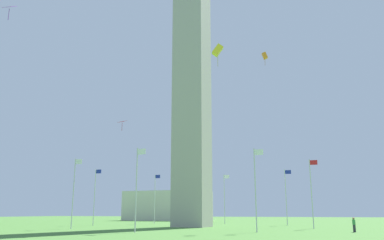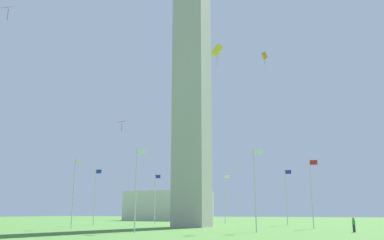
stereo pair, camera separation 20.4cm
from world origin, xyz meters
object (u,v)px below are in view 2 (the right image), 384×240
Objects in this scene: kite_red_diamond at (122,122)px; kite_orange_box at (265,56)px; flagpole_ne at (286,195)px; kite_purple_diamond at (9,8)px; flagpole_e at (225,197)px; flagpole_w at (136,186)px; flagpole_nw at (255,186)px; kite_yellow_box at (217,50)px; distant_building at (168,206)px; flagpole_n at (312,190)px; obelisk_monument at (192,83)px; flagpole_s at (95,194)px; flagpole_se at (155,197)px; person_green_shirt at (354,225)px; flagpole_sw at (74,190)px.

kite_red_diamond is 22.12m from kite_orange_box.
kite_purple_diamond reaches higher than flagpole_ne.
flagpole_e is 1.00× the size of flagpole_w.
kite_orange_box is (0.19, 8.48, 18.73)m from flagpole_nw.
kite_yellow_box reaches higher than flagpole_nw.
flagpole_ne is at bearing -39.03° from distant_building.
flagpole_n is 3.39× the size of kite_yellow_box.
kite_red_diamond is at bearing 172.54° from kite_yellow_box.
obelisk_monument is 16.36× the size of kite_yellow_box.
kite_yellow_box is at bearing -74.60° from flagpole_e.
kite_purple_diamond is at bearing -67.92° from flagpole_s.
kite_red_diamond reaches higher than distant_building.
flagpole_s is (-29.54, -12.24, 0.00)m from flagpole_ne.
person_green_shirt is (34.37, -20.54, -4.23)m from flagpole_se.
flagpole_sw reaches higher than person_green_shirt.
kite_yellow_box is (-3.20, -3.28, 15.37)m from flagpole_nw.
kite_orange_box is (12.43, -21.07, 18.73)m from flagpole_e.
flagpole_e is 24.47m from flagpole_s.
kite_purple_diamond is at bearing -124.85° from kite_yellow_box.
flagpole_ne is 24.47m from flagpole_se.
distant_building is at bearing 111.15° from flagpole_w.
flagpole_s is 38.95m from kite_purple_diamond.
kite_yellow_box is at bearing -134.25° from flagpole_nw.
obelisk_monument reaches higher than flagpole_n.
obelisk_monument is 30.64× the size of kite_purple_diamond.
kite_orange_box reaches higher than flagpole_ne.
kite_orange_box is at bearing -16.77° from obelisk_monument.
flagpole_s is at bearing 172.79° from kite_orange_box.
flagpole_se and flagpole_s have the same top height.
kite_red_diamond is (-0.70, 19.95, -5.58)m from kite_purple_diamond.
flagpole_s is at bearing -7.96° from person_green_shirt.
distant_building is (-22.24, 57.49, -1.26)m from flagpole_w.
kite_purple_diamond is (-15.87, -45.95, 13.91)m from flagpole_ne.
kite_red_diamond is (12.97, -13.77, 8.33)m from flagpole_s.
flagpole_sw is 34.85m from person_green_shirt.
kite_yellow_box reaches higher than flagpole_w.
kite_purple_diamond is (13.68, -33.71, 13.91)m from flagpole_s.
flagpole_n is at bearing -55.90° from person_green_shirt.
flagpole_s and flagpole_sw have the same top height.
flagpole_sw is at bearing -90.00° from flagpole_se.
kite_purple_diamond is at bearing 48.54° from person_green_shirt.
person_green_shirt is (4.83, -8.30, -4.23)m from flagpole_n.
flagpole_se is 13.25m from flagpole_s.
flagpole_ne is 44.40m from distant_building.
flagpole_n is 1.00× the size of flagpole_w.
kite_yellow_box is (-3.20, -27.76, 15.37)m from flagpole_ne.
kite_purple_diamond reaches higher than distant_building.
flagpole_n is 19.72m from kite_orange_box.
flagpole_ne is 6.34× the size of kite_purple_diamond.
flagpole_s is 24.47m from flagpole_w.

